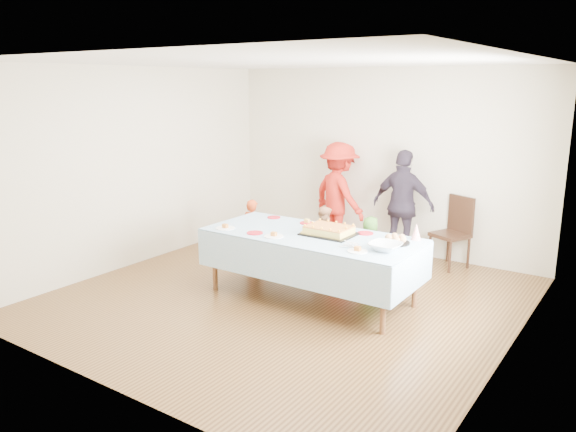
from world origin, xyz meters
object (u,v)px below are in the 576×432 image
Objects in this scene: party_table at (311,239)px; birthday_cake at (329,231)px; dining_chair at (455,228)px; adult_left at (339,196)px.

birthday_cake is (0.18, 0.10, 0.10)m from party_table.
dining_chair is (0.99, 2.12, -0.18)m from party_table.
adult_left is (-1.78, -0.08, 0.26)m from dining_chair.
adult_left reaches higher than party_table.
birthday_cake is at bearing 139.34° from adult_left.
birthday_cake is 2.20m from dining_chair.
birthday_cake is at bearing 28.04° from party_table.
party_table is at bearing -91.48° from dining_chair.
adult_left reaches higher than birthday_cake.
adult_left reaches higher than dining_chair.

